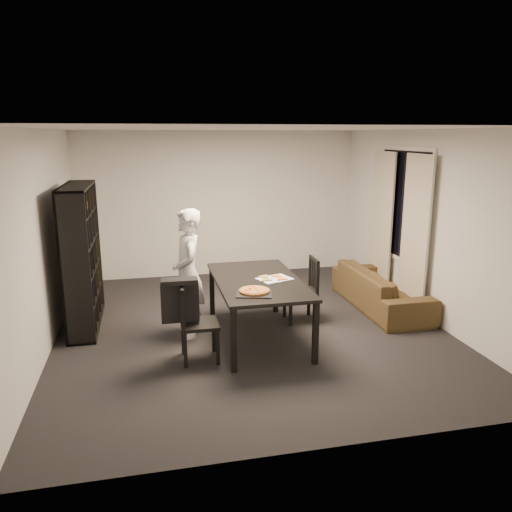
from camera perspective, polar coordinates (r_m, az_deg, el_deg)
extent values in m
cube|color=black|center=(6.80, -0.67, -8.13)|extent=(5.00, 5.50, 0.01)
cube|color=white|center=(6.31, -0.74, 14.36)|extent=(5.00, 5.50, 0.01)
cube|color=silver|center=(9.10, -4.29, 5.93)|extent=(5.00, 0.01, 2.60)
cube|color=silver|center=(3.86, 7.76, -5.02)|extent=(5.00, 0.01, 2.60)
cube|color=silver|center=(6.41, -23.15, 1.54)|extent=(0.01, 5.50, 2.60)
cube|color=silver|center=(7.35, 18.77, 3.36)|extent=(0.01, 5.50, 2.60)
cube|color=black|center=(7.82, 16.54, 5.60)|extent=(0.02, 1.40, 1.60)
cube|color=white|center=(7.82, 16.50, 5.60)|extent=(0.03, 1.52, 1.72)
cube|color=beige|center=(7.39, 17.70, 2.32)|extent=(0.03, 0.70, 2.25)
cube|color=beige|center=(8.29, 14.13, 3.74)|extent=(0.03, 0.70, 2.25)
cube|color=black|center=(7.01, -19.27, -0.09)|extent=(0.35, 1.50, 1.90)
cube|color=black|center=(6.22, 0.20, -2.87)|extent=(1.03, 1.86, 0.04)
cube|color=black|center=(5.46, -2.56, -9.65)|extent=(0.06, 0.06, 0.73)
cube|color=black|center=(5.68, 6.81, -8.78)|extent=(0.06, 0.06, 0.73)
cube|color=black|center=(7.09, -5.05, -4.11)|extent=(0.06, 0.06, 0.73)
cube|color=black|center=(7.26, 2.25, -3.63)|extent=(0.06, 0.06, 0.73)
cube|color=black|center=(5.76, -6.47, -7.73)|extent=(0.43, 0.43, 0.04)
cube|color=black|center=(5.66, -8.47, -5.53)|extent=(0.04, 0.42, 0.45)
cube|color=black|center=(5.60, -8.54, -3.54)|extent=(0.03, 0.40, 0.05)
cube|color=black|center=(5.70, -4.39, -10.39)|extent=(0.04, 0.04, 0.41)
cube|color=black|center=(6.03, -4.86, -9.00)|extent=(0.04, 0.04, 0.41)
cube|color=black|center=(5.67, -8.08, -10.62)|extent=(0.04, 0.04, 0.41)
cube|color=black|center=(6.00, -8.33, -9.22)|extent=(0.04, 0.04, 0.41)
cube|color=black|center=(6.92, 5.08, -4.05)|extent=(0.43, 0.43, 0.04)
cube|color=black|center=(6.90, 6.63, -2.04)|extent=(0.06, 0.42, 0.44)
cube|color=black|center=(6.85, 6.68, -0.41)|extent=(0.05, 0.40, 0.05)
cube|color=black|center=(7.11, 3.28, -5.41)|extent=(0.04, 0.04, 0.40)
cube|color=black|center=(6.79, 3.98, -6.37)|extent=(0.04, 0.04, 0.40)
cube|color=black|center=(7.20, 6.05, -5.22)|extent=(0.04, 0.04, 0.40)
cube|color=black|center=(6.88, 6.87, -6.16)|extent=(0.04, 0.04, 0.40)
cube|color=black|center=(5.65, -8.68, -5.30)|extent=(0.42, 0.09, 0.45)
cube|color=black|center=(5.58, -8.78, -2.86)|extent=(0.40, 0.18, 0.05)
imported|color=silver|center=(6.34, -7.81, -2.02)|extent=(0.43, 0.62, 1.65)
cube|color=black|center=(5.66, -0.21, -4.31)|extent=(0.47, 0.41, 0.01)
cylinder|color=#9C622D|center=(5.69, -0.19, -4.00)|extent=(0.35, 0.35, 0.02)
cylinder|color=gold|center=(5.69, -0.19, -3.85)|extent=(0.31, 0.31, 0.01)
cube|color=white|center=(6.23, 2.13, -2.63)|extent=(0.48, 0.42, 0.01)
imported|color=#382F16|center=(7.68, 14.07, -3.64)|extent=(0.78, 1.99, 0.58)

